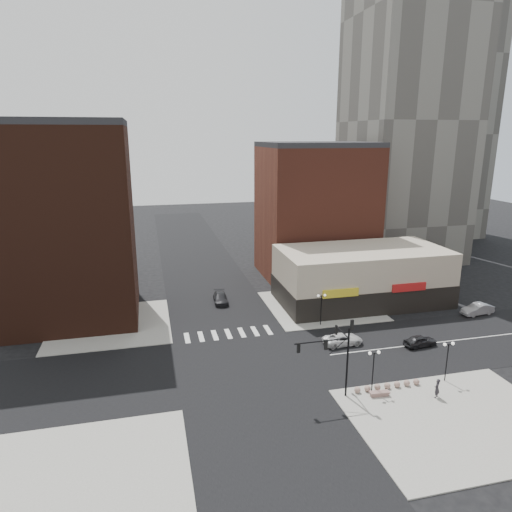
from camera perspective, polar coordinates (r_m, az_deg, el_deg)
name	(u,v)px	position (r m, az deg, el deg)	size (l,w,h in m)	color
ground	(243,365)	(50.33, -1.67, -13.49)	(240.00, 240.00, 0.00)	black
road_ew	(243,365)	(50.32, -1.67, -13.48)	(200.00, 14.00, 0.02)	black
road_ns	(243,365)	(50.32, -1.67, -13.48)	(14.00, 200.00, 0.02)	black
sidewalk_nw	(111,325)	(62.84, -17.70, -8.16)	(15.00, 15.00, 0.12)	gray
sidewalk_ne	(320,306)	(66.84, 8.04, -6.17)	(15.00, 15.00, 0.12)	gray
sidewalk_se	(457,421)	(45.32, 23.85, -18.30)	(18.00, 14.00, 0.12)	gray
sidewalk_sw	(83,486)	(37.87, -20.78, -25.30)	(15.00, 15.00, 0.12)	gray
building_nw	(69,226)	(63.71, -22.39, 3.44)	(16.00, 15.00, 25.00)	#381B12
building_nw_low	(1,252)	(82.70, -29.31, 0.45)	(20.00, 18.00, 12.00)	#381B12
building_ne_midrise	(315,213)	(79.10, 7.42, 5.38)	(18.00, 15.00, 22.00)	brown
tower_near	(415,14)	(97.25, 19.22, 26.67)	(20.00, 20.00, 90.00)	#47443F
tower_far	(447,58)	(122.13, 22.76, 21.87)	(18.00, 18.00, 82.00)	#47443F
building_ne_row	(361,280)	(68.76, 13.04, -2.95)	(24.20, 12.20, 8.00)	#B3A38E
traffic_signal	(337,348)	(43.40, 10.06, -11.26)	(5.59, 3.09, 7.77)	black
street_lamp_se_a	(374,361)	(45.54, 14.51, -12.56)	(1.22, 0.32, 4.16)	black
street_lamp_se_b	(448,352)	(49.57, 22.87, -10.96)	(1.22, 0.32, 4.16)	black
street_lamp_ne	(321,302)	(59.18, 8.18, -5.66)	(1.22, 0.32, 4.16)	black
bollard_row	(387,386)	(47.64, 16.10, -15.31)	(6.90, 0.60, 0.60)	#9E7B6D
white_suv	(343,339)	(55.45, 10.79, -10.19)	(2.17, 4.71, 1.31)	silver
dark_sedan_east	(420,341)	(57.37, 19.83, -9.96)	(1.58, 3.93, 1.34)	black
silver_sedan	(477,309)	(69.95, 25.95, -6.00)	(1.62, 4.64, 1.53)	gray
dark_sedan_north	(221,298)	(67.47, -4.44, -5.28)	(1.96, 4.83, 1.40)	black
pedestrian	(437,388)	(47.36, 21.68, -15.11)	(0.69, 0.45, 1.90)	#242126
stone_bench	(379,394)	(46.32, 15.18, -16.26)	(1.94, 0.74, 0.44)	#85635C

